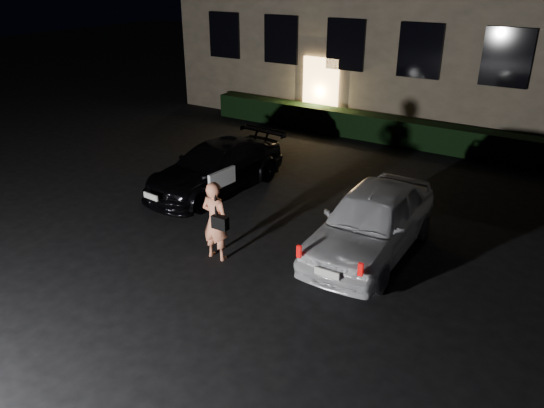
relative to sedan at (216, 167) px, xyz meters
The scene contains 5 objects.
ground 5.01m from the sedan, 54.38° to the right, with size 80.00×80.00×0.00m, color black.
hedge 7.08m from the sedan, 65.87° to the left, with size 15.00×0.70×0.85m, color black.
sedan is the anchor object (origin of this frame).
hatch 4.88m from the sedan, 11.44° to the right, with size 1.77×4.20×1.42m.
man 3.67m from the sedan, 51.70° to the right, with size 0.68×0.40×1.66m.
Camera 1 is at (5.43, -6.17, 5.42)m, focal length 35.00 mm.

